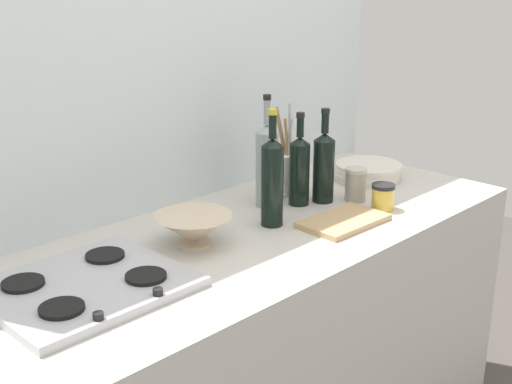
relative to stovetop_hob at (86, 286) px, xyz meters
name	(u,v)px	position (x,y,z in m)	size (l,w,h in m)	color
counter_block	(256,363)	(0.56, -0.02, -0.46)	(1.80, 0.70, 0.90)	beige
backsplash_panel	(172,136)	(0.56, 0.36, 0.21)	(1.90, 0.06, 2.24)	silver
stovetop_hob	(86,286)	(0.00, 0.00, 0.00)	(0.45, 0.39, 0.04)	#B2B2B7
plate_stack	(367,172)	(1.21, 0.05, 0.02)	(0.25, 0.25, 0.06)	silver
wine_bottle_leftmost	(324,166)	(0.91, 0.01, 0.11)	(0.07, 0.07, 0.31)	black
wine_bottle_mid_left	(273,180)	(0.63, -0.02, 0.13)	(0.07, 0.07, 0.35)	black
wine_bottle_mid_right	(267,164)	(0.75, 0.11, 0.13)	(0.07, 0.07, 0.36)	gray
wine_bottle_rightmost	(299,169)	(0.83, 0.05, 0.11)	(0.07, 0.07, 0.30)	black
mixing_bowl	(194,229)	(0.36, 0.03, 0.04)	(0.22, 0.22, 0.09)	beige
utensil_crock	(287,171)	(0.88, 0.15, 0.07)	(0.08, 0.08, 0.31)	silver
condiment_jar_front	(383,197)	(0.98, -0.18, 0.03)	(0.07, 0.07, 0.08)	gold
condiment_jar_rear	(356,184)	(0.99, -0.06, 0.04)	(0.07, 0.07, 0.11)	#9E998C
cutting_board	(344,221)	(0.79, -0.17, 0.00)	(0.27, 0.16, 0.02)	tan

